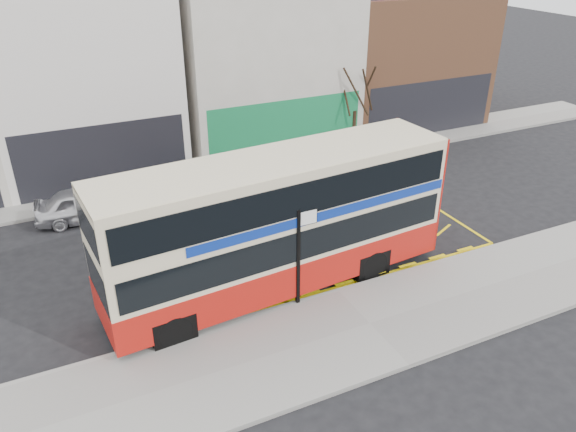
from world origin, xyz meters
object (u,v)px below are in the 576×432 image
bus_stop_post (300,249)px  car_silver (87,204)px  double_decker_bus (279,222)px  street_tree_right (356,76)px  car_grey (198,183)px  car_white (392,146)px

bus_stop_post → car_silver: size_ratio=0.81×
double_decker_bus → car_silver: size_ratio=2.85×
double_decker_bus → street_tree_right: bearing=43.8°
bus_stop_post → street_tree_right: street_tree_right is taller
double_decker_bus → bus_stop_post: size_ratio=3.54×
car_grey → car_white: car_white is taller
street_tree_right → car_grey: bearing=-166.0°
car_grey → street_tree_right: street_tree_right is taller
car_silver → street_tree_right: bearing=-73.6°
bus_stop_post → street_tree_right: bearing=51.8°
bus_stop_post → car_white: bearing=42.6°
bus_stop_post → car_silver: bearing=119.8°
car_grey → car_white: bearing=-107.8°
car_grey → bus_stop_post: bearing=164.5°
bus_stop_post → car_white: (9.94, 9.27, -1.40)m
double_decker_bus → car_grey: double_decker_bus is taller
car_silver → street_tree_right: street_tree_right is taller
double_decker_bus → bus_stop_post: (0.10, -1.31, -0.31)m
car_silver → car_white: bearing=-82.3°
car_grey → street_tree_right: 10.24m
car_white → car_grey: bearing=98.5°
car_silver → car_white: (15.17, 0.26, 0.02)m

